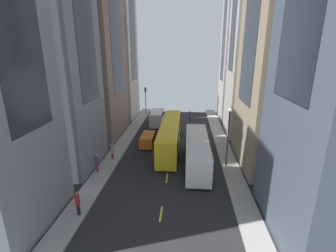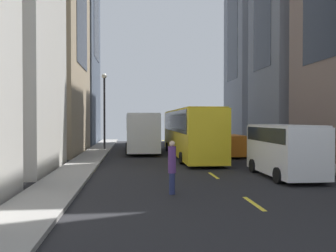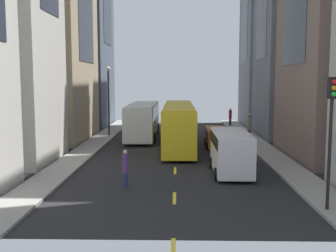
{
  "view_description": "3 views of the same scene",
  "coord_description": "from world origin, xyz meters",
  "px_view_note": "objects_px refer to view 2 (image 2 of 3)",
  "views": [
    {
      "loc": [
        -1.92,
        32.14,
        13.03
      ],
      "look_at": [
        0.64,
        -0.72,
        2.76
      ],
      "focal_mm": 26.17,
      "sensor_mm": 36.0,
      "label": 1
    },
    {
      "loc": [
        -4.04,
        -26.48,
        2.83
      ],
      "look_at": [
        -1.6,
        -1.76,
        2.39
      ],
      "focal_mm": 37.77,
      "sensor_mm": 36.0,
      "label": 2
    },
    {
      "loc": [
        0.12,
        -33.94,
        5.61
      ],
      "look_at": [
        -0.68,
        1.26,
        1.66
      ],
      "focal_mm": 43.38,
      "sensor_mm": 36.0,
      "label": 3
    }
  ],
  "objects_px": {
    "pedestrian_crossing_near": "(221,133)",
    "pedestrian_crossing_mid": "(249,135)",
    "city_bus_white": "(142,129)",
    "delivery_van_white": "(284,147)",
    "pedestrian_walking_far": "(172,166)",
    "car_orange_0": "(232,144)",
    "streetcar_yellow": "(189,129)",
    "pedestrian_waiting_curb": "(254,136)"
  },
  "relations": [
    {
      "from": "streetcar_yellow",
      "to": "pedestrian_waiting_curb",
      "type": "distance_m",
      "value": 8.26
    },
    {
      "from": "pedestrian_waiting_curb",
      "to": "streetcar_yellow",
      "type": "bearing_deg",
      "value": 113.85
    },
    {
      "from": "pedestrian_crossing_mid",
      "to": "pedestrian_crossing_near",
      "type": "bearing_deg",
      "value": -4.86
    },
    {
      "from": "delivery_van_white",
      "to": "pedestrian_walking_far",
      "type": "bearing_deg",
      "value": -150.12
    },
    {
      "from": "pedestrian_waiting_curb",
      "to": "pedestrian_crossing_near",
      "type": "distance_m",
      "value": 10.73
    },
    {
      "from": "pedestrian_crossing_mid",
      "to": "streetcar_yellow",
      "type": "bearing_deg",
      "value": 123.83
    },
    {
      "from": "car_orange_0",
      "to": "pedestrian_waiting_curb",
      "type": "bearing_deg",
      "value": 55.13
    },
    {
      "from": "delivery_van_white",
      "to": "pedestrian_crossing_mid",
      "type": "distance_m",
      "value": 18.83
    },
    {
      "from": "streetcar_yellow",
      "to": "car_orange_0",
      "type": "xyz_separation_m",
      "value": [
        3.21,
        -0.53,
        -1.16
      ]
    },
    {
      "from": "car_orange_0",
      "to": "pedestrian_crossing_mid",
      "type": "relative_size",
      "value": 1.96
    },
    {
      "from": "pedestrian_crossing_near",
      "to": "pedestrian_crossing_mid",
      "type": "bearing_deg",
      "value": -144.77
    },
    {
      "from": "pedestrian_crossing_near",
      "to": "car_orange_0",
      "type": "bearing_deg",
      "value": -164.52
    },
    {
      "from": "pedestrian_walking_far",
      "to": "streetcar_yellow",
      "type": "bearing_deg",
      "value": -44.43
    },
    {
      "from": "city_bus_white",
      "to": "pedestrian_crossing_mid",
      "type": "bearing_deg",
      "value": 14.9
    },
    {
      "from": "city_bus_white",
      "to": "delivery_van_white",
      "type": "xyz_separation_m",
      "value": [
        6.6,
        -15.39,
        -0.5
      ]
    },
    {
      "from": "city_bus_white",
      "to": "streetcar_yellow",
      "type": "height_order",
      "value": "streetcar_yellow"
    },
    {
      "from": "delivery_van_white",
      "to": "car_orange_0",
      "type": "height_order",
      "value": "delivery_van_white"
    },
    {
      "from": "pedestrian_walking_far",
      "to": "pedestrian_crossing_near",
      "type": "relative_size",
      "value": 0.98
    },
    {
      "from": "pedestrian_walking_far",
      "to": "pedestrian_waiting_curb",
      "type": "bearing_deg",
      "value": -60.49
    },
    {
      "from": "city_bus_white",
      "to": "delivery_van_white",
      "type": "relative_size",
      "value": 2.18
    },
    {
      "from": "pedestrian_waiting_curb",
      "to": "pedestrian_walking_far",
      "type": "xyz_separation_m",
      "value": [
        -9.63,
        -18.3,
        -0.2
      ]
    },
    {
      "from": "city_bus_white",
      "to": "streetcar_yellow",
      "type": "bearing_deg",
      "value": -55.7
    },
    {
      "from": "pedestrian_crossing_mid",
      "to": "pedestrian_crossing_near",
      "type": "distance_m",
      "value": 7.38
    },
    {
      "from": "pedestrian_waiting_curb",
      "to": "pedestrian_walking_far",
      "type": "bearing_deg",
      "value": 141.93
    },
    {
      "from": "car_orange_0",
      "to": "pedestrian_crossing_mid",
      "type": "height_order",
      "value": "pedestrian_crossing_mid"
    },
    {
      "from": "streetcar_yellow",
      "to": "pedestrian_crossing_near",
      "type": "xyz_separation_m",
      "value": [
        6.4,
        15.34,
        -0.88
      ]
    },
    {
      "from": "city_bus_white",
      "to": "pedestrian_crossing_mid",
      "type": "relative_size",
      "value": 5.55
    },
    {
      "from": "pedestrian_crossing_near",
      "to": "streetcar_yellow",
      "type": "bearing_deg",
      "value": -175.81
    },
    {
      "from": "pedestrian_waiting_curb",
      "to": "pedestrian_crossing_near",
      "type": "relative_size",
      "value": 1.05
    },
    {
      "from": "car_orange_0",
      "to": "city_bus_white",
      "type": "bearing_deg",
      "value": 139.87
    },
    {
      "from": "streetcar_yellow",
      "to": "delivery_van_white",
      "type": "bearing_deg",
      "value": -73.17
    },
    {
      "from": "delivery_van_white",
      "to": "pedestrian_walking_far",
      "type": "xyz_separation_m",
      "value": [
        -5.94,
        -3.41,
        -0.42
      ]
    },
    {
      "from": "delivery_van_white",
      "to": "pedestrian_crossing_mid",
      "type": "relative_size",
      "value": 2.54
    },
    {
      "from": "pedestrian_crossing_mid",
      "to": "pedestrian_waiting_curb",
      "type": "height_order",
      "value": "pedestrian_waiting_curb"
    },
    {
      "from": "pedestrian_walking_far",
      "to": "pedestrian_crossing_near",
      "type": "xyz_separation_m",
      "value": [
        9.23,
        29.03,
        0.16
      ]
    },
    {
      "from": "city_bus_white",
      "to": "pedestrian_crossing_near",
      "type": "bearing_deg",
      "value": 45.93
    },
    {
      "from": "delivery_van_white",
      "to": "pedestrian_crossing_near",
      "type": "distance_m",
      "value": 25.82
    },
    {
      "from": "pedestrian_crossing_near",
      "to": "delivery_van_white",
      "type": "bearing_deg",
      "value": -160.49
    },
    {
      "from": "streetcar_yellow",
      "to": "car_orange_0",
      "type": "distance_m",
      "value": 3.46
    },
    {
      "from": "streetcar_yellow",
      "to": "pedestrian_crossing_near",
      "type": "height_order",
      "value": "streetcar_yellow"
    },
    {
      "from": "city_bus_white",
      "to": "delivery_van_white",
      "type": "bearing_deg",
      "value": -66.79
    },
    {
      "from": "city_bus_white",
      "to": "car_orange_0",
      "type": "relative_size",
      "value": 2.83
    }
  ]
}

